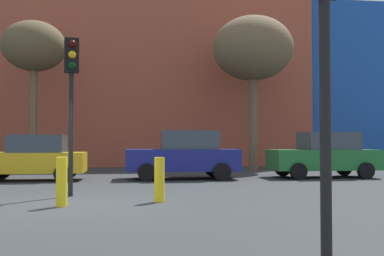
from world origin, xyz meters
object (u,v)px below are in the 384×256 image
traffic_light_island (71,80)px  bare_tree_1 (253,49)px  bollard_yellow_1 (159,180)px  traffic_light_near_right (325,7)px  parked_car_3 (324,155)px  bollard_yellow_2 (62,182)px  parked_car_1 (33,158)px  parked_car_2 (184,155)px  bare_tree_2 (34,48)px

traffic_light_island → bare_tree_1: (7.61, 10.40, 3.10)m
bollard_yellow_1 → traffic_light_near_right: bearing=-77.0°
parked_car_3 → traffic_light_island: 10.60m
bollard_yellow_1 → bollard_yellow_2: bollard_yellow_2 is taller
parked_car_1 → bollard_yellow_1: 7.71m
parked_car_1 → traffic_light_near_right: traffic_light_near_right is taller
bollard_yellow_1 → bollard_yellow_2: size_ratio=0.97×
parked_car_2 → parked_car_3: 5.56m
parked_car_1 → traffic_light_island: bearing=111.6°
bare_tree_1 → parked_car_1: bearing=-151.1°
parked_car_1 → bare_tree_1: bare_tree_1 is taller
parked_car_1 → bollard_yellow_1: bearing=123.2°
parked_car_2 → bollard_yellow_2: parked_car_2 is taller
parked_car_2 → traffic_light_near_right: size_ratio=1.09×
parked_car_2 → traffic_light_near_right: bearing=90.6°
parked_car_2 → bollard_yellow_2: 7.76m
bare_tree_2 → bollard_yellow_1: bare_tree_2 is taller
bare_tree_2 → bollard_yellow_2: (3.18, -12.24, -5.35)m
traffic_light_island → parked_car_1: bearing=-171.1°
parked_car_1 → traffic_light_near_right: size_ratio=0.99×
traffic_light_island → parked_car_2: bearing=132.7°
traffic_light_island → bollard_yellow_2: 3.10m
parked_car_1 → parked_car_3: size_ratio=0.93×
traffic_light_island → bare_tree_1: 13.26m
parked_car_1 → traffic_light_island: (2.01, -5.08, 2.18)m
bare_tree_2 → bollard_yellow_1: bearing=-65.6°
parked_car_2 → bare_tree_2: bearing=-38.6°
bare_tree_2 → traffic_light_island: bearing=-73.2°
parked_car_1 → parked_car_2: 5.50m
parked_car_1 → bare_tree_2: bearing=-78.1°
traffic_light_near_right → parked_car_1: bearing=-156.6°
parked_car_2 → bare_tree_1: size_ratio=0.54×
traffic_light_near_right → bollard_yellow_2: bearing=-148.3°
traffic_light_near_right → bare_tree_1: (4.00, 17.88, 3.27)m
traffic_light_near_right → bare_tree_1: bearing=166.7°
parked_car_1 → bollard_yellow_1: parked_car_1 is taller
bare_tree_1 → bollard_yellow_2: bare_tree_1 is taller
parked_car_1 → parked_car_2: size_ratio=0.91×
parked_car_2 → parked_car_1: bearing=0.0°
parked_car_3 → bollard_yellow_2: size_ratio=3.84×
parked_car_1 → bare_tree_2: size_ratio=0.53×
parked_car_1 → bollard_yellow_1: (4.22, -6.45, -0.30)m
parked_car_3 → bollard_yellow_1: bearing=43.3°
parked_car_3 → bare_tree_1: bare_tree_1 is taller
bollard_yellow_2 → bollard_yellow_1: bearing=13.2°
traffic_light_island → bollard_yellow_2: size_ratio=3.82×
bare_tree_2 → bollard_yellow_1: (5.33, -11.73, -5.37)m
traffic_light_near_right → bollard_yellow_2: (-3.56, 5.61, -2.30)m
bare_tree_1 → bollard_yellow_1: bare_tree_1 is taller
parked_car_2 → bollard_yellow_1: size_ratio=4.04×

